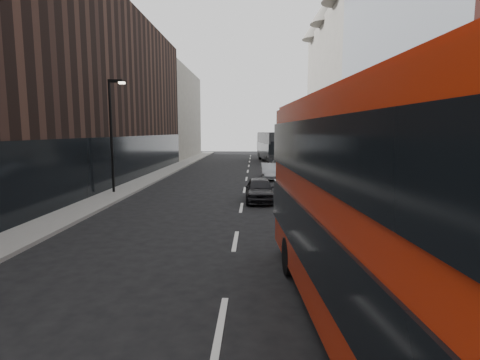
# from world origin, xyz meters

# --- Properties ---
(sidewalk_right) EXTENTS (3.00, 80.00, 0.15)m
(sidewalk_right) POSITION_xyz_m (7.50, 25.00, 0.07)
(sidewalk_right) COLOR slate
(sidewalk_right) RESTS_ON ground
(sidewalk_left) EXTENTS (2.00, 80.00, 0.15)m
(sidewalk_left) POSITION_xyz_m (-8.00, 25.00, 0.07)
(sidewalk_left) COLOR slate
(sidewalk_left) RESTS_ON ground
(building_modern_block) EXTENTS (5.03, 22.00, 20.00)m
(building_modern_block) POSITION_xyz_m (11.47, 21.00, 9.90)
(building_modern_block) COLOR #B0B5BC
(building_modern_block) RESTS_ON ground
(building_victorian) EXTENTS (6.50, 24.00, 21.00)m
(building_victorian) POSITION_xyz_m (11.38, 44.00, 9.66)
(building_victorian) COLOR slate
(building_victorian) RESTS_ON ground
(building_left_mid) EXTENTS (5.00, 24.00, 14.00)m
(building_left_mid) POSITION_xyz_m (-11.50, 30.00, 7.00)
(building_left_mid) COLOR black
(building_left_mid) RESTS_ON ground
(building_left_far) EXTENTS (5.00, 20.00, 13.00)m
(building_left_far) POSITION_xyz_m (-11.50, 52.00, 6.50)
(building_left_far) COLOR slate
(building_left_far) RESTS_ON ground
(street_lamp) EXTENTS (1.06, 0.22, 7.00)m
(street_lamp) POSITION_xyz_m (-8.22, 18.00, 4.18)
(street_lamp) COLOR black
(street_lamp) RESTS_ON sidewalk_left
(red_bus) EXTENTS (3.62, 11.83, 4.71)m
(red_bus) POSITION_xyz_m (3.13, 1.27, 2.62)
(red_bus) COLOR #A3200A
(red_bus) RESTS_ON ground
(grey_bus) EXTENTS (4.09, 12.18, 3.86)m
(grey_bus) POSITION_xyz_m (3.03, 44.24, 2.07)
(grey_bus) COLOR black
(grey_bus) RESTS_ON ground
(car_a) EXTENTS (1.70, 4.04, 1.37)m
(car_a) POSITION_xyz_m (0.98, 15.97, 0.68)
(car_a) COLOR black
(car_a) RESTS_ON ground
(car_b) EXTENTS (1.52, 4.04, 1.32)m
(car_b) POSITION_xyz_m (1.94, 26.00, 0.66)
(car_b) COLOR gray
(car_b) RESTS_ON ground
(car_c) EXTENTS (2.40, 5.53, 1.58)m
(car_c) POSITION_xyz_m (3.04, 27.16, 0.79)
(car_c) COLOR black
(car_c) RESTS_ON ground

